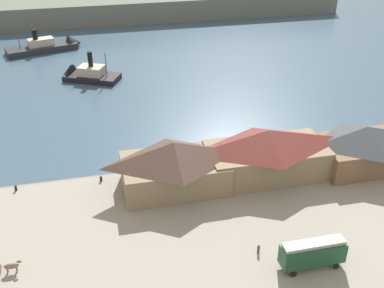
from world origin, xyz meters
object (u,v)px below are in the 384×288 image
object	(u,v)px
ferry_shed_west_terminal	(364,146)
mooring_post_center_east	(101,179)
ferry_shed_east_terminal	(267,152)
street_tram	(313,252)
ferry_shed_central_terminal	(174,165)
ferry_mid_harbor	(85,75)
mooring_post_west	(16,188)
ferry_outer_harbor	(52,46)
pedestrian_walking_east	(258,249)

from	to	relation	value
ferry_shed_west_terminal	mooring_post_center_east	bearing A→B (deg)	173.20
ferry_shed_east_terminal	street_tram	bearing A→B (deg)	-95.30
ferry_shed_central_terminal	ferry_shed_east_terminal	size ratio (longest dim) A/B	0.83
ferry_shed_east_terminal	ferry_shed_west_terminal	xyz separation A→B (m)	(18.33, -1.25, -0.41)
ferry_shed_east_terminal	ferry_mid_harbor	distance (m)	64.89
mooring_post_center_east	ferry_mid_harbor	xyz separation A→B (m)	(-1.31, 52.78, -0.34)
ferry_shed_central_terminal	mooring_post_center_east	size ratio (longest dim) A/B	19.94
mooring_post_west	ferry_outer_harbor	bearing A→B (deg)	87.44
ferry_shed_west_terminal	street_tram	xyz separation A→B (m)	(-20.49, -22.08, -1.59)
pedestrian_walking_east	mooring_post_west	bearing A→B (deg)	145.82
ferry_mid_harbor	street_tram	bearing A→B (deg)	-70.70
mooring_post_west	mooring_post_center_east	bearing A→B (deg)	-1.37
ferry_shed_central_terminal	pedestrian_walking_east	world-z (taller)	ferry_shed_central_terminal
ferry_shed_central_terminal	pedestrian_walking_east	bearing A→B (deg)	-65.95
ferry_outer_harbor	pedestrian_walking_east	bearing A→B (deg)	-73.20
ferry_shed_central_terminal	mooring_post_west	world-z (taller)	ferry_shed_central_terminal
pedestrian_walking_east	ferry_mid_harbor	size ratio (longest dim) A/B	0.09
mooring_post_center_east	ferry_outer_harbor	world-z (taller)	ferry_outer_harbor
ferry_shed_central_terminal	ferry_mid_harbor	distance (m)	59.20
ferry_shed_west_terminal	ferry_shed_east_terminal	bearing A→B (deg)	176.10
street_tram	mooring_post_west	world-z (taller)	street_tram
street_tram	mooring_post_center_east	distance (m)	38.68
street_tram	mooring_post_center_east	size ratio (longest dim) A/B	9.91
ferry_mid_harbor	ferry_shed_east_terminal	bearing A→B (deg)	-62.04
street_tram	pedestrian_walking_east	xyz separation A→B (m)	(-6.09, 4.19, -1.83)
ferry_shed_central_terminal	ferry_shed_west_terminal	xyz separation A→B (m)	(35.02, -1.00, -0.34)
ferry_shed_central_terminal	street_tram	world-z (taller)	ferry_shed_central_terminal
street_tram	ferry_mid_harbor	size ratio (longest dim) A/B	0.52
mooring_post_west	mooring_post_center_east	size ratio (longest dim) A/B	1.00
pedestrian_walking_east	ferry_mid_harbor	distance (m)	79.47
ferry_shed_central_terminal	mooring_post_west	xyz separation A→B (m)	(-26.75, 4.99, -4.01)
mooring_post_west	ferry_shed_west_terminal	bearing A→B (deg)	-5.54
ferry_shed_east_terminal	mooring_post_west	distance (m)	43.89
ferry_shed_west_terminal	ferry_shed_central_terminal	bearing A→B (deg)	178.36
ferry_shed_east_terminal	mooring_post_west	bearing A→B (deg)	173.77
ferry_outer_harbor	street_tram	bearing A→B (deg)	-70.89
mooring_post_center_east	ferry_outer_harbor	size ratio (longest dim) A/B	0.04
ferry_shed_central_terminal	mooring_post_center_east	distance (m)	13.80
pedestrian_walking_east	ferry_outer_harbor	world-z (taller)	ferry_outer_harbor
ferry_shed_west_terminal	ferry_outer_harbor	distance (m)	104.45
ferry_shed_west_terminal	mooring_post_center_east	world-z (taller)	ferry_shed_west_terminal
mooring_post_center_east	ferry_shed_east_terminal	bearing A→B (deg)	-8.62
ferry_shed_east_terminal	pedestrian_walking_east	size ratio (longest dim) A/B	14.23
mooring_post_center_east	ferry_outer_harbor	distance (m)	81.73
mooring_post_west	street_tram	bearing A→B (deg)	-34.22
ferry_shed_east_terminal	street_tram	xyz separation A→B (m)	(-2.16, -23.33, -2.01)
pedestrian_walking_east	mooring_post_center_east	distance (m)	31.42
ferry_shed_central_terminal	ferry_outer_harbor	xyz separation A→B (m)	(-23.14, 85.66, -4.37)
pedestrian_walking_east	ferry_outer_harbor	distance (m)	109.23
ferry_shed_central_terminal	ferry_shed_west_terminal	size ratio (longest dim) A/B	1.10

